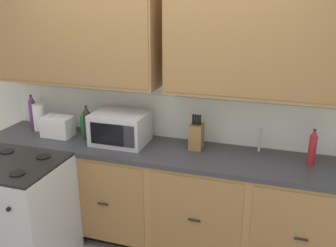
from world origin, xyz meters
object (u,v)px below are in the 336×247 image
toaster (58,126)px  paper_towel_roll (39,117)px  bottle_green (85,123)px  microwave (120,128)px  knife_block (196,136)px  stove_range (20,213)px  bottle_dark (87,123)px  bottle_red (313,148)px  bottle_violet (32,111)px

toaster → paper_towel_roll: paper_towel_roll is taller
bottle_green → microwave: bearing=-13.1°
bottle_green → knife_block: bearing=-1.0°
bottle_green → stove_range: bearing=-107.1°
bottle_dark → bottle_green: (-0.10, 0.12, -0.05)m
knife_block → bottle_red: size_ratio=1.05×
bottle_green → bottle_red: bearing=-1.9°
microwave → bottle_dark: (-0.32, -0.02, 0.02)m
knife_block → bottle_green: 1.10m
microwave → paper_towel_roll: 0.91m
bottle_dark → bottle_green: 0.16m
toaster → bottle_green: 0.25m
bottle_dark → bottle_violet: bottle_violet is taller
stove_range → knife_block: knife_block is taller
stove_range → bottle_violet: 1.08m
toaster → bottle_green: (0.22, 0.12, 0.01)m
microwave → bottle_violet: bottle_violet is taller
microwave → bottle_dark: 0.32m
paper_towel_roll → bottle_dark: bottle_dark is taller
stove_range → bottle_red: bearing=16.9°
paper_towel_roll → bottle_red: 2.52m
paper_towel_roll → bottle_green: (0.49, 0.02, -0.02)m
knife_block → bottle_green: bearing=179.0°
microwave → toaster: size_ratio=1.71×
microwave → bottle_violet: bearing=172.3°
microwave → knife_block: (0.68, 0.08, -0.02)m
bottle_green → paper_towel_roll: bearing=-177.6°
paper_towel_roll → bottle_red: bottle_red is taller
stove_range → toaster: toaster is taller
toaster → bottle_red: bottle_red is taller
bottle_violet → paper_towel_roll: bearing=-27.5°
bottle_green → bottle_red: 2.03m
bottle_dark → bottle_violet: (-0.71, 0.16, 0.00)m
bottle_red → bottle_green: bearing=178.1°
toaster → bottle_dark: bottle_dark is taller
microwave → bottle_green: microwave is taller
toaster → bottle_red: size_ratio=0.95×
knife_block → microwave: bearing=-173.5°
toaster → knife_block: knife_block is taller
microwave → toaster: microwave is taller
bottle_red → bottle_violet: bottle_violet is taller
stove_range → bottle_green: (0.23, 0.75, 0.58)m
bottle_dark → toaster: bearing=179.7°
toaster → knife_block: (1.31, 0.10, 0.02)m
stove_range → bottle_violet: bearing=115.5°
toaster → stove_range: bearing=-91.2°
toaster → bottle_violet: (-0.39, 0.16, 0.07)m
knife_block → bottle_violet: bottle_violet is taller
microwave → knife_block: knife_block is taller
bottle_dark → bottle_red: (1.93, 0.06, -0.01)m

